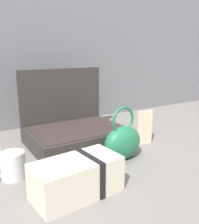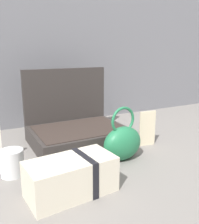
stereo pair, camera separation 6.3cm
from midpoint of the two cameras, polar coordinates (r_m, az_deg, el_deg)
The scene contains 7 objects.
ground_plane at distance 1.07m, azimuth 1.83°, elevation -9.84°, with size 6.00×6.00×0.00m, color slate.
back_wall at distance 1.53m, azimuth -9.74°, elevation 23.94°, with size 3.20×0.06×1.40m, color slate.
open_suitcase at distance 1.20m, azimuth -3.89°, elevation -3.48°, with size 0.43×0.34×0.34m.
teal_pouch_handbag at distance 1.00m, azimuth 7.10°, elevation -6.87°, with size 0.18×0.11×0.22m.
cream_toiletry_bag at distance 0.78m, azimuth -3.92°, elevation -14.50°, with size 0.28×0.16×0.12m.
coffee_mug at distance 0.93m, azimuth -17.67°, elevation -11.05°, with size 0.12×0.08×0.09m.
info_card_left at distance 1.17m, azimuth 12.35°, elevation -3.68°, with size 0.08×0.01×0.16m, color beige.
Camera 2 is at (-0.46, -0.86, 0.43)m, focal length 40.00 mm.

